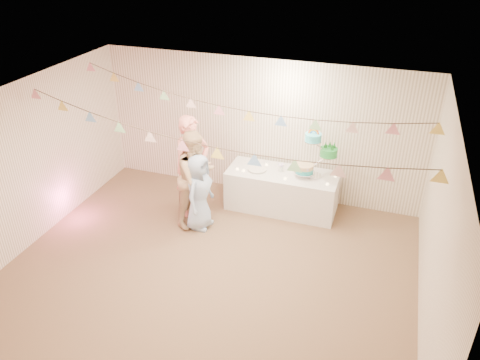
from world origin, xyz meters
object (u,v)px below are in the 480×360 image
(cake_stand, at_px, (316,154))
(person_adult_a, at_px, (193,167))
(table, at_px, (282,191))
(person_child, at_px, (199,192))
(person_adult_b, at_px, (197,178))

(cake_stand, bearing_deg, person_adult_a, -161.14)
(table, distance_m, person_child, 1.58)
(cake_stand, relative_size, person_adult_a, 0.45)
(table, xyz_separation_m, person_child, (-1.18, -1.01, 0.31))
(table, distance_m, person_adult_b, 1.62)
(cake_stand, bearing_deg, person_adult_b, -152.98)
(cake_stand, distance_m, person_child, 2.09)
(person_adult_a, height_order, person_adult_b, person_adult_a)
(table, height_order, person_adult_a, person_adult_a)
(table, height_order, cake_stand, cake_stand)
(table, relative_size, person_adult_b, 1.15)
(table, height_order, person_child, person_child)
(cake_stand, xyz_separation_m, person_child, (-1.73, -1.06, -0.49))
(person_adult_a, relative_size, person_adult_b, 1.08)
(cake_stand, distance_m, person_adult_b, 2.07)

